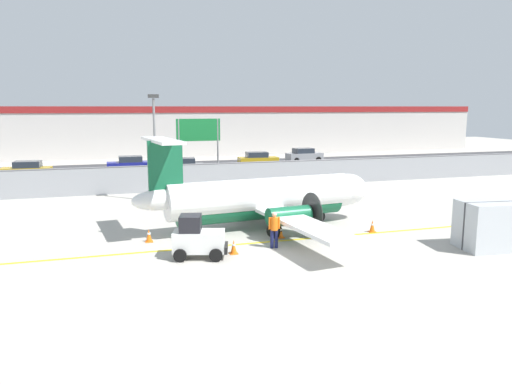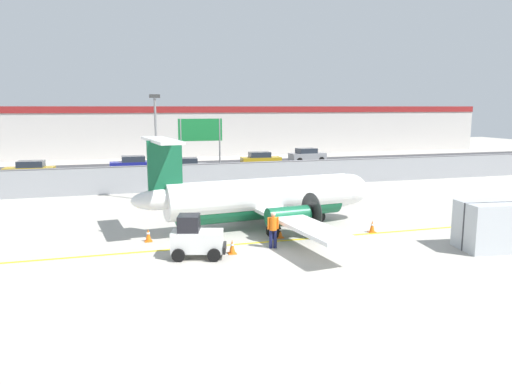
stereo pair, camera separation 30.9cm
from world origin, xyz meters
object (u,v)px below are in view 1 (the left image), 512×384
(cargo_container, at_px, (488,225))
(parked_car_3, at_px, (258,159))
(commuter_airplane, at_px, (266,198))
(parked_car_0, at_px, (27,170))
(parked_car_2, at_px, (182,167))
(traffic_cone_near_left, at_px, (281,232))
(traffic_cone_far_right, at_px, (372,226))
(apron_light_pole, at_px, (155,139))
(traffic_cone_near_right, at_px, (234,247))
(baggage_tug, at_px, (198,238))
(parked_car_1, at_px, (129,164))
(parked_car_4, at_px, (304,155))
(traffic_cone_far_left, at_px, (149,236))
(highway_sign, at_px, (198,136))
(ground_crew_worker, at_px, (274,228))

(cargo_container, xyz_separation_m, parked_car_3, (-0.76, 32.65, -0.21))
(commuter_airplane, bearing_deg, parked_car_0, 116.27)
(parked_car_2, bearing_deg, cargo_container, 115.21)
(traffic_cone_near_left, bearing_deg, traffic_cone_far_right, -4.37)
(apron_light_pole, bearing_deg, traffic_cone_near_right, -81.98)
(commuter_airplane, xyz_separation_m, baggage_tug, (-4.51, -4.34, -0.75))
(traffic_cone_near_right, height_order, parked_car_0, parked_car_0)
(parked_car_1, bearing_deg, parked_car_2, 144.55)
(parked_car_3, bearing_deg, parked_car_4, 27.86)
(baggage_tug, height_order, parked_car_2, baggage_tug)
(baggage_tug, relative_size, traffic_cone_far_left, 3.97)
(cargo_container, bearing_deg, traffic_cone_near_right, 174.29)
(cargo_container, xyz_separation_m, apron_light_pole, (-13.23, 16.25, 3.20))
(commuter_airplane, relative_size, highway_sign, 2.92)
(ground_crew_worker, bearing_deg, parked_car_4, -17.15)
(parked_car_1, relative_size, parked_car_3, 0.98)
(commuter_airplane, xyz_separation_m, traffic_cone_near_right, (-2.89, -4.25, -1.29))
(ground_crew_worker, bearing_deg, traffic_cone_near_left, -21.30)
(traffic_cone_far_right, bearing_deg, parked_car_4, 73.53)
(ground_crew_worker, relative_size, traffic_cone_near_left, 2.66)
(parked_car_2, height_order, parked_car_3, same)
(baggage_tug, height_order, parked_car_4, baggage_tug)
(cargo_container, bearing_deg, baggage_tug, 176.30)
(parked_car_2, xyz_separation_m, highway_sign, (0.42, -6.43, 3.24))
(traffic_cone_near_right, height_order, parked_car_3, parked_car_3)
(traffic_cone_near_left, bearing_deg, highway_sign, 92.42)
(traffic_cone_far_left, distance_m, apron_light_pole, 11.29)
(parked_car_1, distance_m, parked_car_3, 13.42)
(cargo_container, bearing_deg, traffic_cone_far_left, 166.06)
(parked_car_2, height_order, apron_light_pole, apron_light_pole)
(commuter_airplane, distance_m, parked_car_4, 32.09)
(ground_crew_worker, xyz_separation_m, parked_car_3, (8.53, 29.64, -0.06))
(traffic_cone_near_right, bearing_deg, cargo_container, -13.26)
(parked_car_0, bearing_deg, traffic_cone_far_left, 113.60)
(cargo_container, distance_m, parked_car_3, 32.66)
(commuter_airplane, xyz_separation_m, parked_car_3, (7.66, 25.74, -0.71))
(baggage_tug, xyz_separation_m, parked_car_2, (3.40, 26.05, 0.04))
(baggage_tug, bearing_deg, highway_sign, 94.92)
(commuter_airplane, xyz_separation_m, parked_car_0, (-14.72, 23.03, -0.71))
(commuter_airplane, relative_size, ground_crew_worker, 9.46)
(commuter_airplane, distance_m, baggage_tug, 6.31)
(commuter_airplane, relative_size, traffic_cone_near_right, 25.12)
(ground_crew_worker, distance_m, apron_light_pole, 14.21)
(cargo_container, height_order, traffic_cone_near_right, cargo_container)
(traffic_cone_far_left, height_order, apron_light_pole, apron_light_pole)
(traffic_cone_near_left, bearing_deg, ground_crew_worker, -119.01)
(parked_car_0, distance_m, parked_car_2, 13.67)
(traffic_cone_far_left, height_order, parked_car_2, parked_car_2)
(baggage_tug, distance_m, parked_car_2, 26.27)
(baggage_tug, bearing_deg, traffic_cone_near_right, 19.31)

